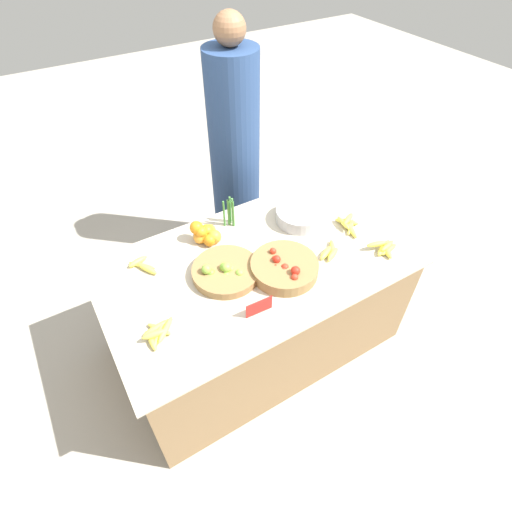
{
  "coord_description": "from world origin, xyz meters",
  "views": [
    {
      "loc": [
        -0.8,
        -1.33,
        2.3
      ],
      "look_at": [
        0.0,
        0.0,
        0.77
      ],
      "focal_mm": 28.0,
      "sensor_mm": 36.0,
      "label": 1
    }
  ],
  "objects_px": {
    "metal_bowl": "(300,215)",
    "lime_bowl": "(225,271)",
    "vendor_person": "(235,158)",
    "tomato_basket": "(284,267)",
    "price_sign": "(259,307)"
  },
  "relations": [
    {
      "from": "metal_bowl",
      "to": "lime_bowl",
      "type": "bearing_deg",
      "value": -164.39
    },
    {
      "from": "lime_bowl",
      "to": "vendor_person",
      "type": "bearing_deg",
      "value": 58.33
    },
    {
      "from": "tomato_basket",
      "to": "price_sign",
      "type": "distance_m",
      "value": 0.31
    },
    {
      "from": "metal_bowl",
      "to": "vendor_person",
      "type": "bearing_deg",
      "value": 94.6
    },
    {
      "from": "metal_bowl",
      "to": "vendor_person",
      "type": "relative_size",
      "value": 0.17
    },
    {
      "from": "price_sign",
      "to": "vendor_person",
      "type": "distance_m",
      "value": 1.32
    },
    {
      "from": "price_sign",
      "to": "metal_bowl",
      "type": "bearing_deg",
      "value": 42.23
    },
    {
      "from": "tomato_basket",
      "to": "price_sign",
      "type": "relative_size",
      "value": 2.57
    },
    {
      "from": "tomato_basket",
      "to": "metal_bowl",
      "type": "bearing_deg",
      "value": 43.65
    },
    {
      "from": "lime_bowl",
      "to": "price_sign",
      "type": "distance_m",
      "value": 0.31
    },
    {
      "from": "lime_bowl",
      "to": "metal_bowl",
      "type": "relative_size",
      "value": 1.22
    },
    {
      "from": "lime_bowl",
      "to": "tomato_basket",
      "type": "xyz_separation_m",
      "value": [
        0.28,
        -0.15,
        0.01
      ]
    },
    {
      "from": "metal_bowl",
      "to": "price_sign",
      "type": "relative_size",
      "value": 2.1
    },
    {
      "from": "price_sign",
      "to": "vendor_person",
      "type": "relative_size",
      "value": 0.08
    },
    {
      "from": "metal_bowl",
      "to": "vendor_person",
      "type": "distance_m",
      "value": 0.73
    }
  ]
}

